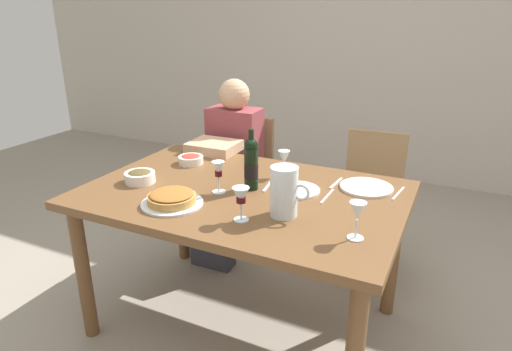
{
  "coord_description": "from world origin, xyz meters",
  "views": [
    {
      "loc": [
        0.9,
        -1.74,
        1.58
      ],
      "look_at": [
        0.04,
        0.06,
        0.82
      ],
      "focal_mm": 31.19,
      "sensor_mm": 36.0,
      "label": 1
    }
  ],
  "objects_px": {
    "water_pitcher": "(284,194)",
    "chair_left": "(243,171)",
    "wine_bottle": "(251,164)",
    "wine_glass_right_diner": "(218,171)",
    "salad_bowl": "(191,159)",
    "dining_table": "(243,209)",
    "diner_left": "(227,166)",
    "baked_tart": "(172,199)",
    "wine_glass_left_diner": "(284,158)",
    "chair_right": "(371,194)",
    "wine_glass_centre": "(357,213)",
    "dinner_plate_left_setting": "(297,190)",
    "olive_bowl": "(140,176)",
    "dinner_plate_right_setting": "(366,187)",
    "wine_glass_spare": "(241,197)"
  },
  "relations": [
    {
      "from": "dinner_plate_left_setting",
      "to": "wine_bottle",
      "type": "bearing_deg",
      "value": -162.44
    },
    {
      "from": "baked_tart",
      "to": "chair_left",
      "type": "distance_m",
      "value": 1.21
    },
    {
      "from": "salad_bowl",
      "to": "wine_glass_right_diner",
      "type": "bearing_deg",
      "value": -39.59
    },
    {
      "from": "chair_right",
      "to": "dining_table",
      "type": "bearing_deg",
      "value": 59.18
    },
    {
      "from": "water_pitcher",
      "to": "wine_bottle",
      "type": "bearing_deg",
      "value": 141.1
    },
    {
      "from": "baked_tart",
      "to": "dinner_plate_right_setting",
      "type": "xyz_separation_m",
      "value": [
        0.74,
        0.56,
        -0.02
      ]
    },
    {
      "from": "wine_bottle",
      "to": "wine_glass_spare",
      "type": "distance_m",
      "value": 0.34
    },
    {
      "from": "salad_bowl",
      "to": "dinner_plate_right_setting",
      "type": "height_order",
      "value": "salad_bowl"
    },
    {
      "from": "wine_bottle",
      "to": "chair_right",
      "type": "distance_m",
      "value": 1.0
    },
    {
      "from": "water_pitcher",
      "to": "dining_table",
      "type": "bearing_deg",
      "value": 149.6
    },
    {
      "from": "salad_bowl",
      "to": "wine_glass_spare",
      "type": "xyz_separation_m",
      "value": [
        0.58,
        -0.51,
        0.08
      ]
    },
    {
      "from": "salad_bowl",
      "to": "dinner_plate_left_setting",
      "type": "xyz_separation_m",
      "value": [
        0.68,
        -0.12,
        -0.02
      ]
    },
    {
      "from": "baked_tart",
      "to": "chair_left",
      "type": "height_order",
      "value": "chair_left"
    },
    {
      "from": "wine_bottle",
      "to": "wine_glass_right_diner",
      "type": "relative_size",
      "value": 1.93
    },
    {
      "from": "wine_bottle",
      "to": "wine_glass_left_diner",
      "type": "height_order",
      "value": "wine_bottle"
    },
    {
      "from": "baked_tart",
      "to": "salad_bowl",
      "type": "height_order",
      "value": "baked_tart"
    },
    {
      "from": "wine_bottle",
      "to": "water_pitcher",
      "type": "relative_size",
      "value": 1.38
    },
    {
      "from": "olive_bowl",
      "to": "diner_left",
      "type": "bearing_deg",
      "value": 84.91
    },
    {
      "from": "dining_table",
      "to": "salad_bowl",
      "type": "relative_size",
      "value": 10.73
    },
    {
      "from": "wine_glass_centre",
      "to": "dinner_plate_right_setting",
      "type": "height_order",
      "value": "wine_glass_centre"
    },
    {
      "from": "wine_glass_left_diner",
      "to": "dinner_plate_left_setting",
      "type": "relative_size",
      "value": 0.62
    },
    {
      "from": "diner_left",
      "to": "dining_table",
      "type": "bearing_deg",
      "value": 123.58
    },
    {
      "from": "diner_left",
      "to": "wine_glass_left_diner",
      "type": "bearing_deg",
      "value": 144.59
    },
    {
      "from": "chair_left",
      "to": "diner_left",
      "type": "bearing_deg",
      "value": 89.78
    },
    {
      "from": "water_pitcher",
      "to": "salad_bowl",
      "type": "xyz_separation_m",
      "value": [
        -0.72,
        0.39,
        -0.07
      ]
    },
    {
      "from": "dining_table",
      "to": "diner_left",
      "type": "xyz_separation_m",
      "value": [
        -0.45,
        0.64,
        -0.05
      ]
    },
    {
      "from": "olive_bowl",
      "to": "chair_right",
      "type": "height_order",
      "value": "chair_right"
    },
    {
      "from": "wine_glass_centre",
      "to": "dinner_plate_right_setting",
      "type": "xyz_separation_m",
      "value": [
        -0.07,
        0.52,
        -0.1
      ]
    },
    {
      "from": "water_pitcher",
      "to": "chair_left",
      "type": "relative_size",
      "value": 0.25
    },
    {
      "from": "water_pitcher",
      "to": "diner_left",
      "type": "xyz_separation_m",
      "value": [
        -0.72,
        0.8,
        -0.24
      ]
    },
    {
      "from": "wine_bottle",
      "to": "water_pitcher",
      "type": "xyz_separation_m",
      "value": [
        0.25,
        -0.2,
        -0.03
      ]
    },
    {
      "from": "wine_bottle",
      "to": "water_pitcher",
      "type": "distance_m",
      "value": 0.33
    },
    {
      "from": "chair_right",
      "to": "wine_glass_right_diner",
      "type": "bearing_deg",
      "value": 56.11
    },
    {
      "from": "chair_left",
      "to": "wine_glass_left_diner",
      "type": "bearing_deg",
      "value": 130.9
    },
    {
      "from": "olive_bowl",
      "to": "diner_left",
      "type": "relative_size",
      "value": 0.13
    },
    {
      "from": "wine_bottle",
      "to": "olive_bowl",
      "type": "bearing_deg",
      "value": -162.98
    },
    {
      "from": "wine_glass_right_diner",
      "to": "diner_left",
      "type": "xyz_separation_m",
      "value": [
        -0.35,
        0.7,
        -0.25
      ]
    },
    {
      "from": "baked_tart",
      "to": "chair_left",
      "type": "relative_size",
      "value": 0.32
    },
    {
      "from": "wine_glass_centre",
      "to": "chair_right",
      "type": "height_order",
      "value": "wine_glass_centre"
    },
    {
      "from": "wine_glass_right_diner",
      "to": "wine_glass_centre",
      "type": "relative_size",
      "value": 1.02
    },
    {
      "from": "salad_bowl",
      "to": "chair_right",
      "type": "bearing_deg",
      "value": 35.62
    },
    {
      "from": "dining_table",
      "to": "chair_left",
      "type": "height_order",
      "value": "chair_left"
    },
    {
      "from": "baked_tart",
      "to": "diner_left",
      "type": "relative_size",
      "value": 0.24
    },
    {
      "from": "baked_tart",
      "to": "diner_left",
      "type": "distance_m",
      "value": 0.96
    },
    {
      "from": "water_pitcher",
      "to": "chair_left",
      "type": "bearing_deg",
      "value": 124.95
    },
    {
      "from": "diner_left",
      "to": "dinner_plate_left_setting",
      "type": "bearing_deg",
      "value": 140.57
    },
    {
      "from": "olive_bowl",
      "to": "dinner_plate_right_setting",
      "type": "bearing_deg",
      "value": 21.43
    },
    {
      "from": "olive_bowl",
      "to": "diner_left",
      "type": "xyz_separation_m",
      "value": [
        0.07,
        0.76,
        -0.18
      ]
    },
    {
      "from": "salad_bowl",
      "to": "chair_right",
      "type": "height_order",
      "value": "chair_right"
    },
    {
      "from": "water_pitcher",
      "to": "wine_glass_right_diner",
      "type": "bearing_deg",
      "value": 165.03
    }
  ]
}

